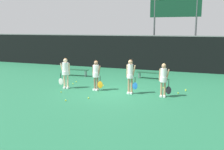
# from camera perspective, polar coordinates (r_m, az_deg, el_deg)

# --- Properties ---
(ground_plane) EXTENTS (140.00, 140.00, 0.00)m
(ground_plane) POSITION_cam_1_polar(r_m,az_deg,el_deg) (13.90, 0.02, -3.74)
(ground_plane) COLOR #216642
(fence_windscreen) EXTENTS (60.00, 0.08, 2.79)m
(fence_windscreen) POSITION_cam_1_polar(r_m,az_deg,el_deg) (21.23, 7.70, 4.86)
(fence_windscreen) COLOR black
(fence_windscreen) RESTS_ON ground_plane
(scoreboard) EXTENTS (3.94, 0.15, 5.90)m
(scoreboard) POSITION_cam_1_polar(r_m,az_deg,el_deg) (21.62, 13.58, 13.27)
(scoreboard) COLOR #515156
(scoreboard) RESTS_ON ground_plane
(bench_courtside) EXTENTS (1.87, 0.45, 0.47)m
(bench_courtside) POSITION_cam_1_polar(r_m,az_deg,el_deg) (18.67, -7.86, 1.04)
(bench_courtside) COLOR #19472D
(bench_courtside) RESTS_ON ground_plane
(bench_far) EXTENTS (1.96, 0.55, 0.43)m
(bench_far) POSITION_cam_1_polar(r_m,az_deg,el_deg) (17.62, 8.43, 0.36)
(bench_far) COLOR #19472D
(bench_far) RESTS_ON ground_plane
(player_0) EXTENTS (0.67, 0.40, 1.71)m
(player_0) POSITION_cam_1_polar(r_m,az_deg,el_deg) (14.80, -10.08, 0.98)
(player_0) COLOR beige
(player_0) RESTS_ON ground_plane
(player_1) EXTENTS (0.64, 0.35, 1.63)m
(player_1) POSITION_cam_1_polar(r_m,az_deg,el_deg) (14.13, -3.48, 0.42)
(player_1) COLOR #8C664C
(player_1) RESTS_ON ground_plane
(player_2) EXTENTS (0.61, 0.33, 1.78)m
(player_2) POSITION_cam_1_polar(r_m,az_deg,el_deg) (13.39, 4.04, 0.34)
(player_2) COLOR tan
(player_2) RESTS_ON ground_plane
(player_3) EXTENTS (0.62, 0.35, 1.66)m
(player_3) POSITION_cam_1_polar(r_m,az_deg,el_deg) (13.00, 11.17, -0.52)
(player_3) COLOR tan
(player_3) RESTS_ON ground_plane
(tennis_ball_0) EXTENTS (0.06, 0.06, 0.06)m
(tennis_ball_0) POSITION_cam_1_polar(r_m,az_deg,el_deg) (14.04, -11.02, -3.65)
(tennis_ball_0) COLOR #CCE033
(tennis_ball_0) RESTS_ON ground_plane
(tennis_ball_1) EXTENTS (0.07, 0.07, 0.07)m
(tennis_ball_1) POSITION_cam_1_polar(r_m,az_deg,el_deg) (14.61, 15.76, -3.30)
(tennis_ball_1) COLOR #CCE033
(tennis_ball_1) RESTS_ON ground_plane
(tennis_ball_2) EXTENTS (0.07, 0.07, 0.07)m
(tennis_ball_2) POSITION_cam_1_polar(r_m,az_deg,el_deg) (12.67, -5.14, -5.00)
(tennis_ball_2) COLOR #CCE033
(tennis_ball_2) RESTS_ON ground_plane
(tennis_ball_3) EXTENTS (0.07, 0.07, 0.07)m
(tennis_ball_3) POSITION_cam_1_polar(r_m,az_deg,el_deg) (14.83, 15.75, -3.10)
(tennis_ball_3) COLOR #CCE033
(tennis_ball_3) RESTS_ON ground_plane
(tennis_ball_4) EXTENTS (0.07, 0.07, 0.07)m
(tennis_ball_4) POSITION_cam_1_polar(r_m,az_deg,el_deg) (12.41, -10.04, -5.45)
(tennis_ball_4) COLOR #CCE033
(tennis_ball_4) RESTS_ON ground_plane
(tennis_ball_5) EXTENTS (0.06, 0.06, 0.06)m
(tennis_ball_5) POSITION_cam_1_polar(r_m,az_deg,el_deg) (14.81, 11.98, -2.97)
(tennis_ball_5) COLOR #CCE033
(tennis_ball_5) RESTS_ON ground_plane
(tennis_ball_6) EXTENTS (0.07, 0.07, 0.07)m
(tennis_ball_6) POSITION_cam_1_polar(r_m,az_deg,el_deg) (16.01, -8.50, -1.87)
(tennis_ball_6) COLOR #CCE033
(tennis_ball_6) RESTS_ON ground_plane
(tennis_ball_7) EXTENTS (0.07, 0.07, 0.07)m
(tennis_ball_7) POSITION_cam_1_polar(r_m,az_deg,el_deg) (13.96, 14.20, -3.85)
(tennis_ball_7) COLOR #CCE033
(tennis_ball_7) RESTS_ON ground_plane
(tennis_ball_8) EXTENTS (0.07, 0.07, 0.07)m
(tennis_ball_8) POSITION_cam_1_polar(r_m,az_deg,el_deg) (16.55, -7.79, -1.45)
(tennis_ball_8) COLOR #CCE033
(tennis_ball_8) RESTS_ON ground_plane
(tennis_ball_9) EXTENTS (0.07, 0.07, 0.07)m
(tennis_ball_9) POSITION_cam_1_polar(r_m,az_deg,el_deg) (15.32, -1.84, -2.31)
(tennis_ball_9) COLOR #CCE033
(tennis_ball_9) RESTS_ON ground_plane
(tennis_ball_10) EXTENTS (0.07, 0.07, 0.07)m
(tennis_ball_10) POSITION_cam_1_polar(r_m,az_deg,el_deg) (15.03, 11.07, -2.74)
(tennis_ball_10) COLOR #CCE033
(tennis_ball_10) RESTS_ON ground_plane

